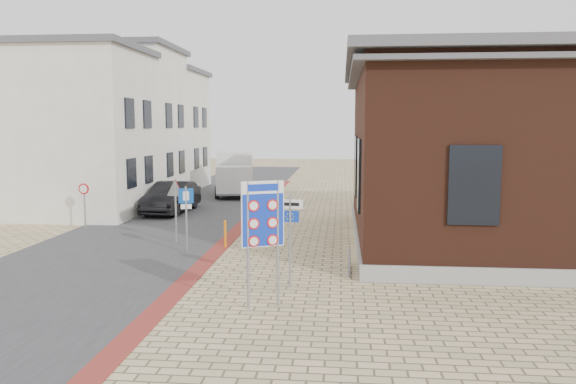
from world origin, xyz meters
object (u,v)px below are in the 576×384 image
at_px(essen_sign, 290,225).
at_px(sedan, 171,197).
at_px(box_truck, 235,173).
at_px(parking_sign, 186,208).
at_px(bollard, 225,234).
at_px(border_sign, 263,216).

bearing_deg(essen_sign, sedan, 126.99).
xyz_separation_m(box_truck, essen_sign, (5.35, -20.02, 0.29)).
height_order(sedan, box_truck, box_truck).
relative_size(parking_sign, bollard, 2.29).
height_order(border_sign, essen_sign, border_sign).
bearing_deg(sedan, essen_sign, -56.80).
bearing_deg(border_sign, sedan, 90.54).
bearing_deg(box_truck, parking_sign, -93.88).
xyz_separation_m(box_truck, border_sign, (4.85, -21.82, 0.81)).
relative_size(sedan, bollard, 4.67).
relative_size(sedan, box_truck, 0.85).
xyz_separation_m(parking_sign, bollard, (1.17, 0.90, -1.07)).
distance_m(sedan, parking_sign, 9.49).
distance_m(border_sign, parking_sign, 6.62).
distance_m(border_sign, essen_sign, 1.94).
height_order(sedan, parking_sign, parking_sign).
height_order(border_sign, parking_sign, border_sign).
height_order(sedan, bollard, sedan).
relative_size(box_truck, border_sign, 1.79).
relative_size(sedan, border_sign, 1.53).
bearing_deg(essen_sign, bollard, 127.96).
distance_m(parking_sign, bollard, 1.82).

